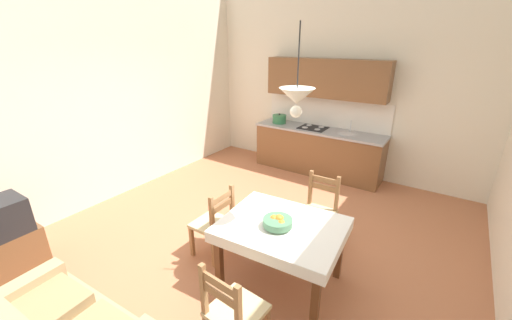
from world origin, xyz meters
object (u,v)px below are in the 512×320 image
dining_chair_camera_side (233,313)px  pendant_lamp (297,97)px  dining_table (282,235)px  tv_on_stand (7,239)px  fruit_bowl (278,222)px  dining_chair_tv_side (214,224)px  kitchen_cabinetry (319,131)px  dining_chair_kitchen_side (318,212)px

dining_chair_camera_side → pendant_lamp: size_ratio=1.16×
dining_table → dining_chair_camera_side: bearing=-85.5°
tv_on_stand → pendant_lamp: size_ratio=1.12×
dining_chair_camera_side → fruit_bowl: 0.94m
fruit_bowl → dining_chair_tv_side: bearing=177.6°
kitchen_cabinetry → tv_on_stand: bearing=-110.6°
dining_chair_camera_side → pendant_lamp: bearing=91.3°
tv_on_stand → fruit_bowl: size_ratio=3.00×
kitchen_cabinetry → pendant_lamp: (0.96, -3.03, 1.19)m
kitchen_cabinetry → tv_on_stand: size_ratio=2.82×
dining_table → dining_chair_kitchen_side: size_ratio=1.41×
fruit_bowl → tv_on_stand: bearing=-151.0°
dining_chair_tv_side → pendant_lamp: size_ratio=1.16×
kitchen_cabinetry → dining_chair_kitchen_side: size_ratio=2.73×
dining_chair_camera_side → dining_chair_kitchen_side: same height
dining_table → dining_chair_tv_side: 0.93m
dining_chair_camera_side → dining_chair_tv_side: 1.33m
dining_chair_camera_side → fruit_bowl: (-0.09, 0.86, 0.37)m
dining_chair_kitchen_side → dining_table: bearing=-91.8°
dining_chair_kitchen_side → fruit_bowl: (-0.04, -0.99, 0.37)m
dining_chair_kitchen_side → dining_chair_tv_side: size_ratio=1.00×
tv_on_stand → pendant_lamp: 3.56m
pendant_lamp → dining_chair_kitchen_side: bearing=91.4°
fruit_bowl → pendant_lamp: size_ratio=0.37×
tv_on_stand → fruit_bowl: bearing=29.0°
dining_chair_camera_side → tv_on_stand: size_ratio=1.03×
kitchen_cabinetry → pendant_lamp: bearing=-72.4°
dining_chair_camera_side → pendant_lamp: pendant_lamp is taller
kitchen_cabinetry → dining_chair_kitchen_side: (0.94, -2.20, -0.41)m
dining_chair_tv_side → pendant_lamp: 1.87m
dining_chair_tv_side → pendant_lamp: pendant_lamp is taller
dining_chair_camera_side → dining_chair_tv_side: same height
kitchen_cabinetry → tv_on_stand: 5.00m
dining_table → tv_on_stand: bearing=-150.0°
dining_table → dining_chair_tv_side: bearing=-178.1°
dining_chair_camera_side → kitchen_cabinetry: bearing=103.7°
tv_on_stand → fruit_bowl: (2.66, 1.47, 0.39)m
dining_table → fruit_bowl: fruit_bowl is taller
dining_chair_camera_side → dining_chair_kitchen_side: size_ratio=1.00×
kitchen_cabinetry → dining_table: bearing=-73.7°
dining_chair_tv_side → kitchen_cabinetry: bearing=90.1°
dining_chair_tv_side → dining_table: bearing=1.9°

